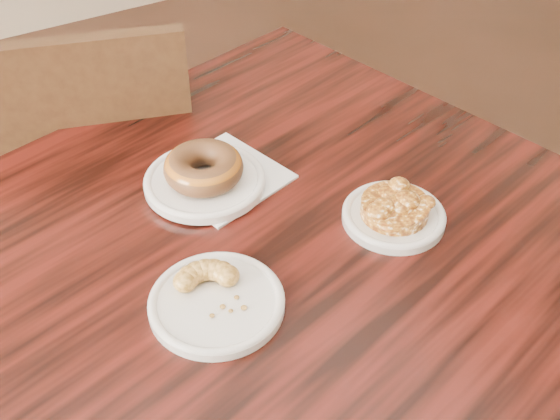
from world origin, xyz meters
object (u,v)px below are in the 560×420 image
apple_fritter (395,205)px  cafe_table (282,402)px  chair_far (98,193)px  glazed_donut (203,167)px  cruller_fragment (216,293)px

apple_fritter → cafe_table: bearing=166.9°
chair_far → glazed_donut: 0.56m
cruller_fragment → glazed_donut: bearing=67.6°
cafe_table → cruller_fragment: size_ratio=8.93×
chair_far → cruller_fragment: (-0.02, -0.66, 0.33)m
chair_far → apple_fritter: 0.76m
cafe_table → chair_far: chair_far is taller
cafe_table → glazed_donut: 0.44m
cafe_table → chair_far: bearing=85.2°
apple_fritter → chair_far: bearing=112.2°
apple_fritter → cruller_fragment: (-0.29, -0.02, -0.00)m
apple_fritter → cruller_fragment: 0.29m
cruller_fragment → apple_fritter: bearing=3.6°
cafe_table → apple_fritter: 0.43m
chair_far → cruller_fragment: size_ratio=8.87×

